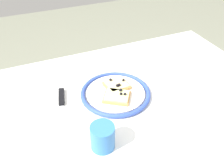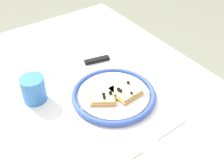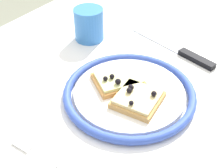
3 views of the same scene
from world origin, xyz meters
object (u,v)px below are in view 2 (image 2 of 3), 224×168
at_px(pizza_slice_far, 125,91).
at_px(cup, 33,89).
at_px(plate, 114,95).
at_px(knife, 88,62).
at_px(fork, 158,137).
at_px(pizza_slice_near, 103,94).
at_px(dining_table, 104,125).

xyz_separation_m(pizza_slice_far, cup, (0.14, 0.23, 0.02)).
bearing_deg(plate, pizza_slice_far, -120.76).
bearing_deg(knife, fork, 176.23).
bearing_deg(cup, pizza_slice_near, -125.47).
relative_size(dining_table, pizza_slice_far, 12.93).
xyz_separation_m(plate, cup, (0.13, 0.20, 0.03)).
relative_size(knife, cup, 3.00).
distance_m(plate, fork, 0.20).
bearing_deg(pizza_slice_near, knife, -17.99).
xyz_separation_m(plate, fork, (-0.20, -0.00, -0.01)).
bearing_deg(pizza_slice_near, fork, -170.44).
distance_m(dining_table, fork, 0.21).
relative_size(dining_table, knife, 4.94).
height_order(plate, cup, cup).
distance_m(dining_table, pizza_slice_far, 0.13).
distance_m(pizza_slice_far, cup, 0.27).
relative_size(plate, knife, 1.08).
relative_size(pizza_slice_near, knife, 0.50).
bearing_deg(dining_table, fork, -165.75).
distance_m(pizza_slice_near, knife, 0.20).
bearing_deg(knife, dining_table, 160.44).
distance_m(pizza_slice_far, fork, 0.18).
relative_size(plate, pizza_slice_far, 2.83).
xyz_separation_m(plate, pizza_slice_near, (0.01, 0.03, 0.01)).
relative_size(pizza_slice_far, knife, 0.38).
height_order(pizza_slice_near, knife, pizza_slice_near).
height_order(plate, pizza_slice_far, pizza_slice_far).
bearing_deg(cup, knife, -73.41).
xyz_separation_m(plate, knife, (0.19, -0.03, -0.00)).
bearing_deg(pizza_slice_far, knife, 0.15).
bearing_deg(pizza_slice_far, pizza_slice_near, 67.19).
distance_m(plate, cup, 0.24).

